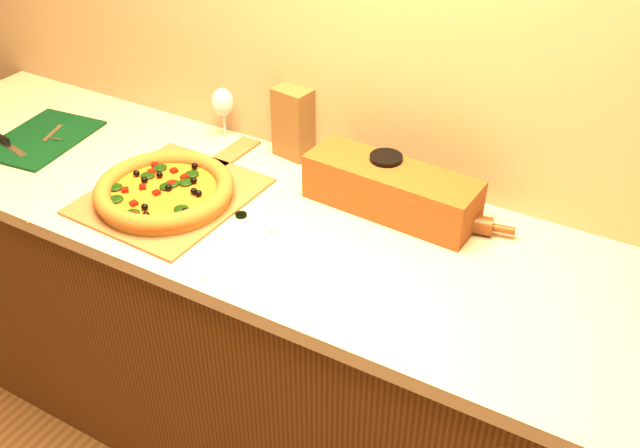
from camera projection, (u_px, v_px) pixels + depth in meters
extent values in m
plane|color=#9E8460|center=(374.00, 16.00, 1.79)|extent=(4.00, 0.00, 4.00)
cube|color=#44220E|center=(311.00, 357.00, 2.09)|extent=(2.80, 0.65, 0.86)
cube|color=beige|center=(310.00, 233.00, 1.83)|extent=(2.84, 0.68, 0.04)
cube|color=brown|center=(171.00, 196.00, 1.93)|extent=(0.41, 0.45, 0.01)
cube|color=brown|center=(235.00, 152.00, 2.12)|extent=(0.07, 0.18, 0.01)
cylinder|color=gold|center=(165.00, 195.00, 1.91)|extent=(0.35, 0.35, 0.02)
cylinder|color=orange|center=(165.00, 191.00, 1.90)|extent=(0.29, 0.29, 0.01)
torus|color=#914C1A|center=(164.00, 189.00, 1.89)|extent=(0.37, 0.37, 0.05)
ellipsoid|color=black|center=(188.00, 188.00, 1.89)|extent=(0.04, 0.04, 0.01)
sphere|color=black|center=(146.00, 186.00, 1.89)|extent=(0.02, 0.02, 0.02)
cube|color=#9C0B05|center=(157.00, 200.00, 1.85)|extent=(0.02, 0.02, 0.01)
cube|color=black|center=(42.00, 138.00, 2.19)|extent=(0.27, 0.36, 0.01)
cube|color=silver|center=(53.00, 134.00, 2.20)|extent=(0.05, 0.10, 0.01)
cylinder|color=silver|center=(57.00, 139.00, 2.17)|extent=(0.04, 0.02, 0.01)
cube|color=silver|center=(13.00, 148.00, 2.13)|extent=(0.13, 0.05, 0.00)
cube|color=black|center=(0.00, 138.00, 2.17)|extent=(0.09, 0.04, 0.02)
cylinder|color=black|center=(241.00, 215.00, 1.86)|extent=(0.04, 0.04, 0.01)
cylinder|color=#542E0E|center=(444.00, 218.00, 1.81)|extent=(0.25, 0.09, 0.05)
cylinder|color=#542E0E|center=(504.00, 229.00, 1.77)|extent=(0.06, 0.03, 0.02)
cylinder|color=#542E0E|center=(386.00, 208.00, 1.85)|extent=(0.06, 0.03, 0.02)
cube|color=brown|center=(391.00, 189.00, 1.85)|extent=(0.47, 0.18, 0.13)
cylinder|color=silver|center=(226.00, 138.00, 2.20)|extent=(0.06, 0.06, 0.00)
cylinder|color=silver|center=(225.00, 127.00, 2.18)|extent=(0.01, 0.01, 0.07)
ellipsoid|color=silver|center=(222.00, 102.00, 2.13)|extent=(0.07, 0.07, 0.09)
cube|color=brown|center=(294.00, 122.00, 2.06)|extent=(0.12, 0.10, 0.21)
cylinder|color=black|center=(385.00, 181.00, 1.88)|extent=(0.08, 0.08, 0.12)
cylinder|color=black|center=(386.00, 158.00, 1.84)|extent=(0.09, 0.09, 0.02)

